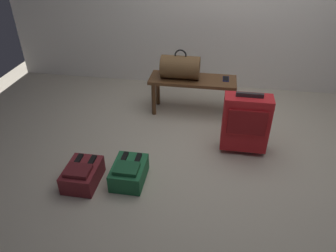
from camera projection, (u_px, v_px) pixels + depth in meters
name	position (u px, v px, depth m)	size (l,w,h in m)	color
ground_plane	(222.00, 152.00, 3.23)	(6.60, 6.60, 0.00)	#B2A893
bench	(193.00, 84.00, 3.72)	(1.00, 0.36, 0.44)	brown
duffel_bag_brown	(180.00, 67.00, 3.63)	(0.44, 0.26, 0.34)	brown
cell_phone	(226.00, 79.00, 3.66)	(0.07, 0.14, 0.01)	#191E4C
suitcase_upright_red	(246.00, 123.00, 3.08)	(0.45, 0.23, 0.65)	red
backpack_green	(129.00, 172.00, 2.83)	(0.28, 0.38, 0.21)	#1E6038
backpack_maroon	(82.00, 174.00, 2.81)	(0.28, 0.38, 0.21)	maroon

